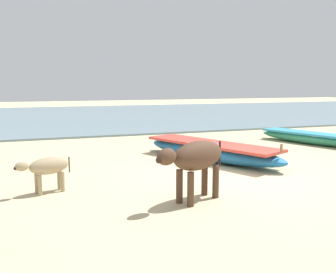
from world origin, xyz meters
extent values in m
plane|color=#CCB789|center=(0.00, 0.00, 0.00)|extent=(80.00, 80.00, 0.00)
cube|color=slate|center=(0.00, 17.09, 0.04)|extent=(60.00, 20.00, 0.08)
ellipsoid|color=#1E669E|center=(0.11, 1.66, 0.25)|extent=(2.78, 4.63, 0.50)
cube|color=#CC3F33|center=(0.11, 1.66, 0.46)|extent=(2.54, 4.11, 0.07)
cube|color=olive|center=(0.25, 1.34, 0.38)|extent=(0.84, 0.46, 0.04)
cylinder|color=olive|center=(0.96, -0.28, 0.60)|extent=(0.06, 0.06, 0.20)
ellipsoid|color=#338C66|center=(4.69, 3.02, 0.20)|extent=(2.07, 4.05, 0.39)
cube|color=#3399BF|center=(4.69, 3.02, 0.36)|extent=(1.90, 3.59, 0.07)
cube|color=olive|center=(4.78, 2.74, 0.30)|extent=(0.69, 0.34, 0.04)
ellipsoid|color=tan|center=(-4.19, -0.07, 0.53)|extent=(0.83, 0.54, 0.34)
ellipsoid|color=tan|center=(-4.67, -0.23, 0.58)|extent=(0.29, 0.23, 0.18)
sphere|color=#2D2119|center=(-4.78, -0.27, 0.56)|extent=(0.09, 0.09, 0.07)
cylinder|color=tan|center=(-4.37, -0.22, 0.19)|extent=(0.08, 0.08, 0.39)
cylinder|color=tan|center=(-4.43, -0.06, 0.19)|extent=(0.08, 0.08, 0.39)
cylinder|color=tan|center=(-3.95, -0.07, 0.19)|extent=(0.08, 0.08, 0.39)
cylinder|color=tan|center=(-4.00, 0.09, 0.19)|extent=(0.08, 0.08, 0.39)
cylinder|color=#2D2119|center=(-3.81, 0.07, 0.49)|extent=(0.03, 0.03, 0.32)
ellipsoid|color=#4C3323|center=(-1.71, -1.48, 0.82)|extent=(1.29, 0.95, 0.52)
ellipsoid|color=#4C3323|center=(-2.43, -1.83, 0.91)|extent=(0.46, 0.39, 0.28)
sphere|color=#2D2119|center=(-2.59, -1.90, 0.88)|extent=(0.15, 0.15, 0.11)
cylinder|color=#4C3323|center=(-1.97, -1.75, 0.30)|extent=(0.12, 0.12, 0.60)
cylinder|color=#4C3323|center=(-2.08, -1.52, 0.30)|extent=(0.12, 0.12, 0.60)
cylinder|color=#4C3323|center=(-1.34, -1.45, 0.30)|extent=(0.12, 0.12, 0.60)
cylinder|color=#4C3323|center=(-1.45, -1.22, 0.30)|extent=(0.12, 0.12, 0.60)
cylinder|color=#2D2119|center=(-1.14, -1.21, 0.77)|extent=(0.04, 0.04, 0.49)
camera|label=1|loc=(-4.44, -7.42, 2.08)|focal=39.96mm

